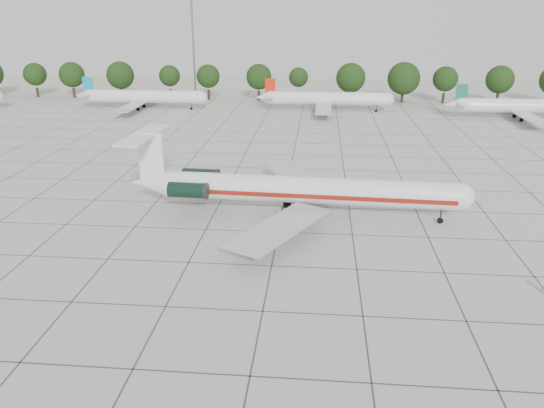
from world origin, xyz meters
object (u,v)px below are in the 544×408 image
(bg_airliner_c, at_px, (327,99))
(floodlight_mast, at_px, (193,41))
(bg_airliner_d, at_px, (524,106))
(main_airliner, at_px, (290,189))
(bg_airliner_b, at_px, (143,97))

(bg_airliner_c, distance_m, floodlight_mast, 42.90)
(bg_airliner_d, relative_size, floodlight_mast, 1.11)
(main_airliner, xyz_separation_m, bg_airliner_d, (46.66, 60.17, -0.38))
(main_airliner, bearing_deg, bg_airliner_c, 88.69)
(floodlight_mast, bearing_deg, bg_airliner_d, -19.06)
(bg_airliner_d, distance_m, floodlight_mast, 82.90)
(bg_airliner_c, height_order, bg_airliner_d, same)
(bg_airliner_c, relative_size, bg_airliner_d, 1.00)
(main_airliner, bearing_deg, bg_airliner_d, 55.06)
(main_airliner, xyz_separation_m, floodlight_mast, (-30.96, 86.99, 10.99))
(main_airliner, height_order, bg_airliner_b, main_airliner)
(floodlight_mast, bearing_deg, bg_airliner_b, -108.85)
(main_airliner, height_order, bg_airliner_c, main_airliner)
(main_airliner, relative_size, bg_airliner_c, 1.41)
(main_airliner, height_order, bg_airliner_d, main_airliner)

